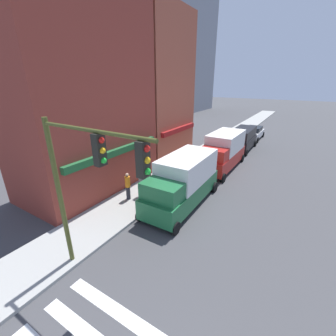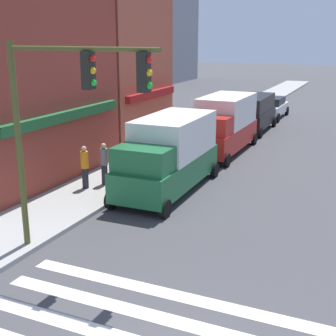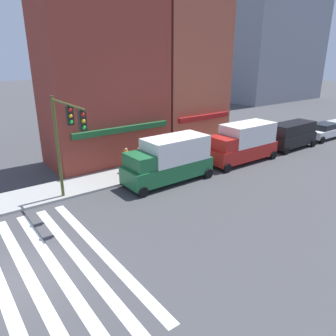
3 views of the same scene
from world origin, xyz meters
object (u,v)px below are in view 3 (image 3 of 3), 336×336
(box_truck_green, at_px, (169,159))
(van_black, at_px, (292,134))
(box_truck_red, at_px, (243,142))
(pedestrian_grey_coat, at_px, (139,159))
(traffic_signal, at_px, (66,131))
(sedan_white, at_px, (324,131))
(pedestrian_orange_vest, at_px, (127,159))

(box_truck_green, distance_m, van_black, 13.83)
(box_truck_red, distance_m, van_black, 6.60)
(box_truck_red, height_order, pedestrian_grey_coat, box_truck_red)
(box_truck_red, bearing_deg, pedestrian_grey_coat, 162.10)
(traffic_signal, distance_m, sedan_white, 26.36)
(van_black, distance_m, pedestrian_grey_coat, 14.79)
(traffic_signal, distance_m, pedestrian_grey_coat, 7.29)
(sedan_white, bearing_deg, van_black, -179.34)
(traffic_signal, bearing_deg, sedan_white, -0.08)
(pedestrian_orange_vest, bearing_deg, sedan_white, -140.63)
(traffic_signal, relative_size, box_truck_green, 0.98)
(traffic_signal, height_order, pedestrian_orange_vest, traffic_signal)
(pedestrian_orange_vest, bearing_deg, box_truck_red, -151.72)
(box_truck_red, bearing_deg, box_truck_green, -179.60)
(box_truck_red, distance_m, pedestrian_grey_coat, 8.39)
(traffic_signal, relative_size, pedestrian_grey_coat, 3.43)
(box_truck_green, relative_size, van_black, 1.24)
(van_black, bearing_deg, box_truck_red, 179.21)
(traffic_signal, xyz_separation_m, pedestrian_orange_vest, (5.19, 3.04, -3.33))
(traffic_signal, relative_size, box_truck_red, 0.98)
(van_black, distance_m, pedestrian_orange_vest, 15.62)
(box_truck_green, xyz_separation_m, van_black, (13.83, -0.00, -0.30))
(sedan_white, relative_size, pedestrian_orange_vest, 2.50)
(van_black, height_order, pedestrian_grey_coat, van_black)
(box_truck_red, bearing_deg, pedestrian_orange_vest, 160.94)
(van_black, relative_size, pedestrian_grey_coat, 2.84)
(van_black, distance_m, sedan_white, 5.64)
(traffic_signal, distance_m, box_truck_red, 14.19)
(box_truck_red, relative_size, sedan_white, 1.41)
(box_truck_red, height_order, sedan_white, box_truck_red)
(box_truck_green, bearing_deg, pedestrian_grey_coat, 104.75)
(van_black, xyz_separation_m, pedestrian_orange_vest, (-15.32, 3.08, -0.21))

